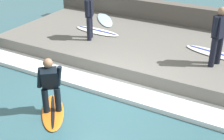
{
  "coord_description": "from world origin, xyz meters",
  "views": [
    {
      "loc": [
        -5.92,
        -3.63,
        4.44
      ],
      "look_at": [
        0.5,
        0.0,
        0.7
      ],
      "focal_mm": 50.0,
      "sensor_mm": 36.0,
      "label": 1
    }
  ],
  "objects_px": {
    "surfboard_waiting_far": "(97,31)",
    "surfboard_spare": "(105,20)",
    "surfer_waiting_far": "(89,14)",
    "surfboard_waiting_near": "(213,53)",
    "surfboard_riding": "(53,112)",
    "surfer_riding": "(50,83)",
    "surfer_waiting_near": "(219,34)"
  },
  "relations": [
    {
      "from": "surfboard_waiting_near",
      "to": "surfboard_waiting_far",
      "type": "relative_size",
      "value": 1.01
    },
    {
      "from": "surfboard_riding",
      "to": "surfboard_waiting_far",
      "type": "distance_m",
      "value": 4.6
    },
    {
      "from": "surfer_riding",
      "to": "surfer_waiting_far",
      "type": "height_order",
      "value": "surfer_waiting_far"
    },
    {
      "from": "surfboard_riding",
      "to": "surfboard_waiting_far",
      "type": "xyz_separation_m",
      "value": [
        4.35,
        1.41,
        0.5
      ]
    },
    {
      "from": "surfboard_waiting_near",
      "to": "surfboard_spare",
      "type": "height_order",
      "value": "surfboard_waiting_near"
    },
    {
      "from": "surfer_riding",
      "to": "surfboard_waiting_near",
      "type": "distance_m",
      "value": 5.24
    },
    {
      "from": "surfboard_waiting_near",
      "to": "surfboard_spare",
      "type": "relative_size",
      "value": 1.06
    },
    {
      "from": "surfer_riding",
      "to": "surfer_waiting_near",
      "type": "bearing_deg",
      "value": -39.46
    },
    {
      "from": "surfer_waiting_far",
      "to": "surfboard_riding",
      "type": "bearing_deg",
      "value": -161.02
    },
    {
      "from": "surfer_waiting_near",
      "to": "surfer_waiting_far",
      "type": "relative_size",
      "value": 1.07
    },
    {
      "from": "surfboard_riding",
      "to": "surfer_waiting_far",
      "type": "distance_m",
      "value": 4.08
    },
    {
      "from": "surfer_waiting_far",
      "to": "surfboard_waiting_far",
      "type": "relative_size",
      "value": 0.84
    },
    {
      "from": "surfboard_waiting_near",
      "to": "surfer_waiting_far",
      "type": "bearing_deg",
      "value": 100.92
    },
    {
      "from": "surfboard_waiting_near",
      "to": "surfboard_spare",
      "type": "xyz_separation_m",
      "value": [
        1.25,
        4.67,
        -0.0
      ]
    },
    {
      "from": "surfboard_spare",
      "to": "surfer_waiting_far",
      "type": "bearing_deg",
      "value": -163.13
    },
    {
      "from": "surfboard_riding",
      "to": "surfer_waiting_far",
      "type": "bearing_deg",
      "value": 18.98
    },
    {
      "from": "surfboard_spare",
      "to": "surfer_riding",
      "type": "bearing_deg",
      "value": -161.77
    },
    {
      "from": "surfboard_waiting_far",
      "to": "surfboard_spare",
      "type": "relative_size",
      "value": 1.05
    },
    {
      "from": "surfboard_riding",
      "to": "surfer_waiting_far",
      "type": "relative_size",
      "value": 0.99
    },
    {
      "from": "surfer_waiting_near",
      "to": "surfboard_waiting_far",
      "type": "distance_m",
      "value": 4.57
    },
    {
      "from": "surfer_riding",
      "to": "surfer_waiting_near",
      "type": "xyz_separation_m",
      "value": [
        3.65,
        -3.0,
        0.61
      ]
    },
    {
      "from": "surfer_waiting_far",
      "to": "surfboard_spare",
      "type": "relative_size",
      "value": 0.89
    },
    {
      "from": "surfer_waiting_near",
      "to": "surfer_waiting_far",
      "type": "distance_m",
      "value": 4.25
    },
    {
      "from": "surfer_riding",
      "to": "surfboard_spare",
      "type": "bearing_deg",
      "value": 18.23
    },
    {
      "from": "surfboard_riding",
      "to": "surfer_waiting_far",
      "type": "height_order",
      "value": "surfer_waiting_far"
    },
    {
      "from": "surfboard_waiting_far",
      "to": "surfboard_spare",
      "type": "bearing_deg",
      "value": 18.98
    },
    {
      "from": "surfboard_riding",
      "to": "surfer_waiting_near",
      "type": "relative_size",
      "value": 0.93
    },
    {
      "from": "surfboard_riding",
      "to": "surfboard_waiting_near",
      "type": "xyz_separation_m",
      "value": [
        4.42,
        -2.8,
        0.5
      ]
    },
    {
      "from": "surfer_riding",
      "to": "surfboard_waiting_near",
      "type": "height_order",
      "value": "surfer_riding"
    },
    {
      "from": "surfboard_waiting_near",
      "to": "surfboard_waiting_far",
      "type": "height_order",
      "value": "same"
    },
    {
      "from": "surfboard_riding",
      "to": "surfboard_spare",
      "type": "distance_m",
      "value": 5.99
    },
    {
      "from": "surfer_riding",
      "to": "surfer_waiting_near",
      "type": "height_order",
      "value": "surfer_waiting_near"
    }
  ]
}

